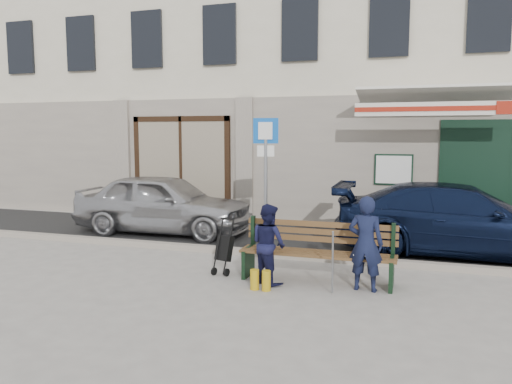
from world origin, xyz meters
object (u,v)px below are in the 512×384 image
at_px(stroller, 224,249).
at_px(parking_sign, 266,163).
at_px(bench, 314,253).
at_px(woman, 269,244).
at_px(car_navy, 460,220).
at_px(car_silver, 164,203).
at_px(man, 366,244).

bearing_deg(stroller, parking_sign, 99.78).
xyz_separation_m(bench, woman, (-0.65, -0.29, 0.16)).
height_order(bench, woman, woman).
xyz_separation_m(car_navy, woman, (-2.93, -2.82, -0.06)).
relative_size(car_navy, bench, 1.94).
distance_m(bench, stroller, 1.51).
bearing_deg(parking_sign, stroller, -110.60).
bearing_deg(bench, car_silver, 146.52).
relative_size(man, stroller, 1.56).
relative_size(car_silver, car_navy, 0.88).
xyz_separation_m(car_navy, parking_sign, (-3.56, -0.88, 1.05)).
height_order(parking_sign, stroller, parking_sign).
relative_size(man, woman, 1.14).
bearing_deg(woman, bench, -121.37).
relative_size(car_silver, woman, 3.33).
relative_size(car_navy, man, 3.34).
height_order(car_navy, woman, car_navy).
bearing_deg(stroller, car_silver, 151.03).
xyz_separation_m(car_navy, stroller, (-3.78, -2.52, -0.28)).
bearing_deg(woman, car_silver, -6.15).
height_order(car_navy, parking_sign, parking_sign).
relative_size(car_navy, woman, 3.79).
height_order(bench, stroller, bench).
distance_m(car_silver, car_navy, 6.32).
bearing_deg(car_navy, bench, 136.80).
xyz_separation_m(car_silver, woman, (3.39, -2.96, -0.08)).
relative_size(car_silver, stroller, 4.56).
xyz_separation_m(car_silver, man, (4.84, -2.88, 0.00)).
bearing_deg(car_silver, woman, -131.95).
xyz_separation_m(parking_sign, man, (2.08, -1.86, -1.02)).
height_order(car_silver, bench, car_silver).
xyz_separation_m(man, woman, (-1.45, -0.08, -0.08)).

